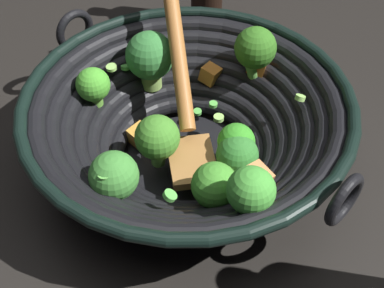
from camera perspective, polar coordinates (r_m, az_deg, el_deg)
The scene contains 2 objects.
ground_plane at distance 0.62m, azimuth -0.46°, elevation -2.21°, with size 4.00×4.00×0.00m, color black.
wok at distance 0.57m, azimuth -0.51°, elevation 2.38°, with size 0.38×0.36×0.20m.
Camera 1 is at (0.41, 0.04, 0.46)m, focal length 48.40 mm.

